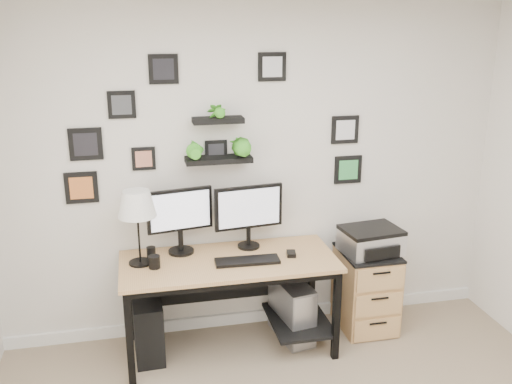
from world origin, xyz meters
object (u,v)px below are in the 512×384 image
object	(u,v)px
monitor_left	(180,216)
monitor_right	(249,211)
mug	(154,262)
pc_tower_grey	(292,310)
table_lamp	(137,206)
file_cabinet	(366,289)
pc_tower_black	(148,326)
desk	(233,272)
printer	(371,240)

from	to	relation	value
monitor_left	monitor_right	size ratio (longest dim) A/B	0.95
mug	monitor_left	bearing A→B (deg)	47.60
monitor_left	pc_tower_grey	world-z (taller)	monitor_left
pc_tower_grey	monitor_right	bearing A→B (deg)	157.01
monitor_left	pc_tower_grey	distance (m)	1.18
table_lamp	file_cabinet	world-z (taller)	table_lamp
mug	pc_tower_black	distance (m)	0.57
mug	pc_tower_black	xyz separation A→B (m)	(-0.07, 0.09, -0.56)
desk	table_lamp	size ratio (longest dim) A/B	2.87
monitor_right	printer	size ratio (longest dim) A/B	1.11
desk	pc_tower_black	xyz separation A→B (m)	(-0.66, 0.03, -0.39)
table_lamp	printer	xyz separation A→B (m)	(1.80, 0.01, -0.42)
desk	file_cabinet	distance (m)	1.16
desk	mug	xyz separation A→B (m)	(-0.58, -0.06, 0.17)
file_cabinet	printer	distance (m)	0.44
mug	file_cabinet	size ratio (longest dim) A/B	0.14
pc_tower_grey	file_cabinet	bearing A→B (deg)	2.63
table_lamp	file_cabinet	bearing A→B (deg)	0.74
mug	file_cabinet	xyz separation A→B (m)	(1.70, 0.12, -0.46)
pc_tower_black	printer	bearing A→B (deg)	-1.98
monitor_left	printer	bearing A→B (deg)	-4.95
desk	table_lamp	distance (m)	0.89
pc_tower_black	printer	distance (m)	1.86
monitor_right	pc_tower_grey	distance (m)	0.88
printer	monitor_left	bearing A→B (deg)	175.05
desk	table_lamp	xyz separation A→B (m)	(-0.68, 0.04, 0.57)
printer	mug	bearing A→B (deg)	-176.50
desk	pc_tower_grey	xyz separation A→B (m)	(0.48, 0.03, -0.39)
desk	table_lamp	bearing A→B (deg)	177.04
monitor_left	pc_tower_black	xyz separation A→B (m)	(-0.29, -0.14, -0.81)
monitor_left	desk	bearing A→B (deg)	-24.69
monitor_right	pc_tower_black	distance (m)	1.16
monitor_right	file_cabinet	xyz separation A→B (m)	(0.96, -0.11, -0.71)
mug	pc_tower_grey	distance (m)	1.20
table_lamp	mug	size ratio (longest dim) A/B	5.93
desk	file_cabinet	size ratio (longest dim) A/B	2.39
file_cabinet	desk	bearing A→B (deg)	-177.02
file_cabinet	printer	xyz separation A→B (m)	(0.01, -0.02, 0.44)
file_cabinet	pc_tower_black	bearing A→B (deg)	-179.04
desk	pc_tower_grey	world-z (taller)	desk
monitor_left	file_cabinet	xyz separation A→B (m)	(1.49, -0.11, -0.71)
monitor_right	table_lamp	size ratio (longest dim) A/B	0.97
monitor_left	file_cabinet	size ratio (longest dim) A/B	0.76
desk	pc_tower_grey	size ratio (longest dim) A/B	3.16
monitor_right	pc_tower_black	size ratio (longest dim) A/B	1.15
pc_tower_black	file_cabinet	bearing A→B (deg)	-1.39
table_lamp	pc_tower_black	size ratio (longest dim) A/B	1.19
file_cabinet	pc_tower_grey	bearing A→B (deg)	-177.37
desk	printer	bearing A→B (deg)	2.04
monitor_right	pc_tower_black	xyz separation A→B (m)	(-0.81, -0.14, -0.81)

